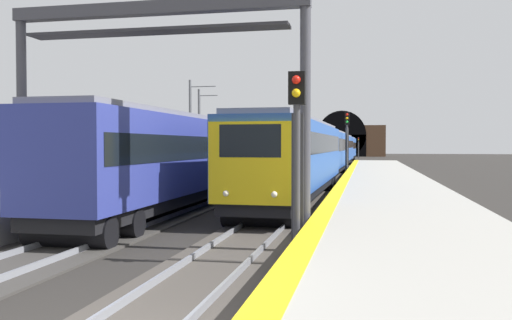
{
  "coord_description": "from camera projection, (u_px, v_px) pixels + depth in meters",
  "views": [
    {
      "loc": [
        -6.46,
        -3.38,
        2.85
      ],
      "look_at": [
        15.59,
        1.17,
        2.19
      ],
      "focal_mm": 37.58,
      "sensor_mm": 36.0,
      "label": 1
    }
  ],
  "objects": [
    {
      "name": "train_adjacent_platform",
      "position": [
        230.0,
        153.0,
        31.89
      ],
      "size": [
        37.26,
        2.8,
        5.0
      ],
      "rotation": [
        0.0,
        0.0,
        0.0
      ],
      "color": "navy",
      "rests_on": "ground_plane"
    },
    {
      "name": "railway_signal_far",
      "position": [
        358.0,
        146.0,
        106.3
      ],
      "size": [
        0.39,
        0.38,
        4.27
      ],
      "rotation": [
        0.0,
        0.0,
        3.14
      ],
      "color": "#38383D",
      "rests_on": "ground_plane"
    },
    {
      "name": "platform_right_edge_strip",
      "position": [
        274.0,
        291.0,
        6.6
      ],
      "size": [
        112.0,
        0.5,
        0.01
      ],
      "primitive_type": "cube",
      "color": "yellow",
      "rests_on": "platform_right"
    },
    {
      "name": "catenary_mast_near",
      "position": [
        191.0,
        127.0,
        46.7
      ],
      "size": [
        0.22,
        2.44,
        8.46
      ],
      "color": "#595B60",
      "rests_on": "ground_plane"
    },
    {
      "name": "train_main_approaching",
      "position": [
        333.0,
        150.0,
        55.2
      ],
      "size": [
        78.68,
        3.21,
        4.02
      ],
      "rotation": [
        0.0,
        0.0,
        3.12
      ],
      "color": "#264C99",
      "rests_on": "ground_plane"
    },
    {
      "name": "catenary_mast_far",
      "position": [
        199.0,
        131.0,
        49.2
      ],
      "size": [
        0.22,
        1.87,
        7.92
      ],
      "color": "#595B60",
      "rests_on": "ground_plane"
    },
    {
      "name": "tunnel_portal",
      "position": [
        342.0,
        141.0,
        126.18
      ],
      "size": [
        3.01,
        20.03,
        11.22
      ],
      "color": "brown",
      "rests_on": "ground_plane"
    },
    {
      "name": "overhead_signal_gantry",
      "position": [
        155.0,
        62.0,
        14.63
      ],
      "size": [
        0.7,
        8.52,
        6.74
      ],
      "color": "#3F3F47",
      "rests_on": "ground_plane"
    },
    {
      "name": "railway_signal_mid",
      "position": [
        347.0,
        139.0,
        43.87
      ],
      "size": [
        0.39,
        0.38,
        5.49
      ],
      "rotation": [
        0.0,
        0.0,
        3.14
      ],
      "color": "#38383D",
      "rests_on": "ground_plane"
    },
    {
      "name": "railway_signal_near",
      "position": [
        297.0,
        152.0,
        12.3
      ],
      "size": [
        0.39,
        0.38,
        4.51
      ],
      "rotation": [
        0.0,
        0.0,
        3.14
      ],
      "color": "#38383D",
      "rests_on": "ground_plane"
    }
  ]
}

